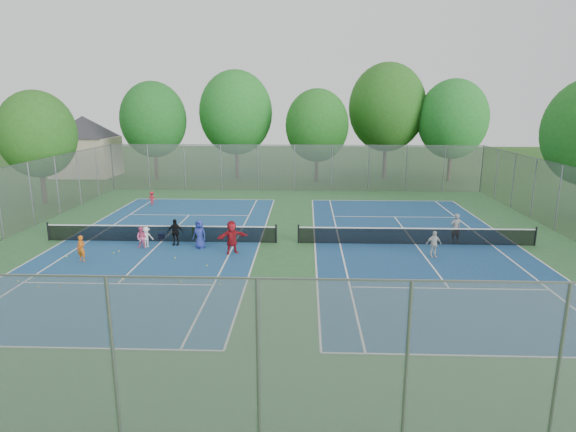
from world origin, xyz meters
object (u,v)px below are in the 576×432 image
object	(u,v)px
net_right	(416,236)
instructor	(455,228)
ball_hopper	(195,232)
ball_crate	(162,236)
net_left	(161,234)

from	to	relation	value
net_right	instructor	size ratio (longest dim) A/B	7.80
instructor	ball_hopper	bearing A→B (deg)	-13.73
ball_crate	ball_hopper	distance (m)	1.90
ball_hopper	instructor	bearing A→B (deg)	-1.81
net_left	net_right	xyz separation A→B (m)	(14.00, 0.00, 0.00)
net_right	ball_crate	world-z (taller)	net_right
instructor	net_right	bearing A→B (deg)	-0.49
net_right	ball_hopper	xyz separation A→B (m)	(-12.31, 0.91, -0.15)
net_right	ball_crate	size ratio (longest dim) A/B	36.41
net_left	instructor	bearing A→B (deg)	1.59
ball_crate	instructor	size ratio (longest dim) A/B	0.21
ball_crate	net_left	bearing A→B (deg)	-73.62
net_left	net_right	size ratio (longest dim) A/B	1.00
net_right	ball_crate	xyz separation A→B (m)	(-14.17, 0.59, -0.30)
ball_hopper	net_right	bearing A→B (deg)	-4.24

